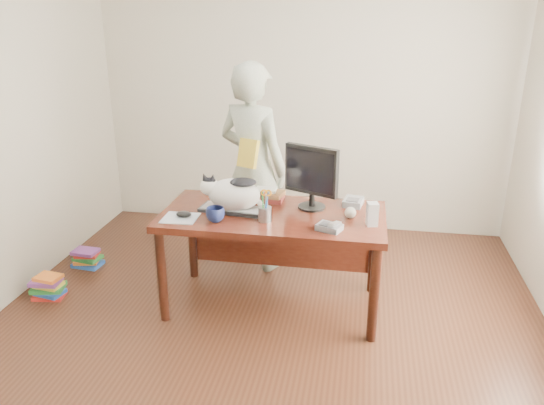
{
  "coord_description": "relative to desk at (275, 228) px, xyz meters",
  "views": [
    {
      "loc": [
        0.61,
        -2.89,
        2.14
      ],
      "look_at": [
        0.0,
        0.55,
        0.85
      ],
      "focal_mm": 35.0,
      "sensor_mm": 36.0,
      "label": 1
    }
  ],
  "objects": [
    {
      "name": "cat",
      "position": [
        -0.3,
        -0.09,
        0.29
      ],
      "size": [
        0.5,
        0.28,
        0.28
      ],
      "rotation": [
        0.0,
        0.0,
        -0.12
      ],
      "color": "white",
      "rests_on": "keyboard"
    },
    {
      "name": "pen_cup",
      "position": [
        -0.03,
        -0.23,
        0.21
      ],
      "size": [
        0.1,
        0.1,
        0.23
      ],
      "rotation": [
        0.0,
        0.0,
        -0.05
      ],
      "color": "gray",
      "rests_on": "desk"
    },
    {
      "name": "mousepad",
      "position": [
        -0.63,
        -0.29,
        0.15
      ],
      "size": [
        0.25,
        0.22,
        0.01
      ],
      "rotation": [
        0.0,
        0.0,
        0.02
      ],
      "color": "silver",
      "rests_on": "desk"
    },
    {
      "name": "calculator",
      "position": [
        0.56,
        0.19,
        0.17
      ],
      "size": [
        0.16,
        0.2,
        0.05
      ],
      "rotation": [
        0.0,
        0.0,
        -0.16
      ],
      "color": "slate",
      "rests_on": "desk"
    },
    {
      "name": "coffee_mug",
      "position": [
        -0.37,
        -0.3,
        0.2
      ],
      "size": [
        0.18,
        0.18,
        0.1
      ],
      "primitive_type": "imported",
      "rotation": [
        0.0,
        0.0,
        0.84
      ],
      "color": "#0D1437",
      "rests_on": "desk"
    },
    {
      "name": "room",
      "position": [
        0.0,
        -0.68,
        0.75
      ],
      "size": [
        4.5,
        4.5,
        4.5
      ],
      "color": "black",
      "rests_on": "ground"
    },
    {
      "name": "desk",
      "position": [
        0.0,
        0.0,
        0.0
      ],
      "size": [
        1.6,
        0.8,
        0.75
      ],
      "color": "black",
      "rests_on": "ground"
    },
    {
      "name": "phone",
      "position": [
        0.42,
        -0.32,
        0.17
      ],
      "size": [
        0.19,
        0.17,
        0.07
      ],
      "rotation": [
        0.0,
        0.0,
        -0.38
      ],
      "color": "slate",
      "rests_on": "desk"
    },
    {
      "name": "keyboard",
      "position": [
        -0.28,
        -0.09,
        0.16
      ],
      "size": [
        0.52,
        0.25,
        0.03
      ],
      "rotation": [
        0.0,
        0.0,
        -0.12
      ],
      "color": "black",
      "rests_on": "desk"
    },
    {
      "name": "book_stack",
      "position": [
        -0.09,
        0.19,
        0.19
      ],
      "size": [
        0.26,
        0.2,
        0.09
      ],
      "rotation": [
        0.0,
        0.0,
        -0.09
      ],
      "color": "#541816",
      "rests_on": "desk"
    },
    {
      "name": "mouse",
      "position": [
        -0.61,
        -0.27,
        0.17
      ],
      "size": [
        0.11,
        0.07,
        0.04
      ],
      "rotation": [
        0.0,
        0.0,
        0.02
      ],
      "color": "black",
      "rests_on": "mousepad"
    },
    {
      "name": "book_pile_b",
      "position": [
        -1.72,
        0.27,
        -0.53
      ],
      "size": [
        0.26,
        0.2,
        0.15
      ],
      "color": "#1A48A0",
      "rests_on": "ground"
    },
    {
      "name": "speaker",
      "position": [
        0.7,
        -0.18,
        0.23
      ],
      "size": [
        0.08,
        0.09,
        0.16
      ],
      "rotation": [
        0.0,
        0.0,
        0.19
      ],
      "color": "#ADADB0",
      "rests_on": "desk"
    },
    {
      "name": "monitor",
      "position": [
        0.25,
        0.06,
        0.41
      ],
      "size": [
        0.4,
        0.27,
        0.47
      ],
      "rotation": [
        0.0,
        0.0,
        -0.42
      ],
      "color": "black",
      "rests_on": "desk"
    },
    {
      "name": "person",
      "position": [
        -0.29,
        0.59,
        0.28
      ],
      "size": [
        0.76,
        0.65,
        1.76
      ],
      "primitive_type": "imported",
      "rotation": [
        0.0,
        0.0,
        2.72
      ],
      "color": "beige",
      "rests_on": "ground"
    },
    {
      "name": "held_book",
      "position": [
        -0.29,
        0.42,
        0.45
      ],
      "size": [
        0.19,
        0.16,
        0.23
      ],
      "rotation": [
        0.0,
        0.0,
        -0.42
      ],
      "color": "gold",
      "rests_on": "person"
    },
    {
      "name": "baseball",
      "position": [
        0.55,
        -0.08,
        0.19
      ],
      "size": [
        0.08,
        0.08,
        0.08
      ],
      "rotation": [
        0.0,
        0.0,
        -0.16
      ],
      "color": "beige",
      "rests_on": "desk"
    },
    {
      "name": "book_pile_a",
      "position": [
        -1.75,
        -0.28,
        -0.51
      ],
      "size": [
        0.27,
        0.22,
        0.18
      ],
      "color": "#A51D17",
      "rests_on": "ground"
    }
  ]
}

